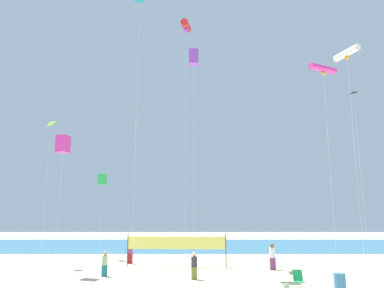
{
  "coord_description": "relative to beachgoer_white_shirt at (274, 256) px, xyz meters",
  "views": [
    {
      "loc": [
        -0.1,
        -17.48,
        3.87
      ],
      "look_at": [
        -0.19,
        9.09,
        8.95
      ],
      "focal_mm": 33.97,
      "sensor_mm": 36.0,
      "label": 1
    }
  ],
  "objects": [
    {
      "name": "ocean_band",
      "position": [
        -5.53,
        19.87,
        -0.96
      ],
      "size": [
        120.0,
        20.0,
        0.01
      ],
      "primitive_type": "cube",
      "color": "teal",
      "rests_on": "ground"
    },
    {
      "name": "beachgoer_white_shirt",
      "position": [
        0.0,
        0.0,
        0.0
      ],
      "size": [
        0.41,
        0.41,
        1.8
      ],
      "rotation": [
        0.0,
        0.0,
        4.87
      ],
      "color": "#7A3872",
      "rests_on": "ground"
    },
    {
      "name": "beachgoer_plum_shirt",
      "position": [
        -10.49,
        3.16,
        -0.04
      ],
      "size": [
        0.39,
        0.39,
        1.71
      ],
      "rotation": [
        0.0,
        0.0,
        3.15
      ],
      "color": "maroon",
      "rests_on": "ground"
    },
    {
      "name": "beachgoer_sage_shirt",
      "position": [
        -11.11,
        -2.7,
        -0.14
      ],
      "size": [
        0.35,
        0.35,
        1.53
      ],
      "rotation": [
        0.0,
        0.0,
        0.15
      ],
      "color": "#19727A",
      "rests_on": "ground"
    },
    {
      "name": "beachgoer_charcoal_shirt",
      "position": [
        -5.5,
        -3.77,
        -0.12
      ],
      "size": [
        0.36,
        0.36,
        1.57
      ],
      "rotation": [
        0.0,
        0.0,
        4.27
      ],
      "color": "olive",
      "rests_on": "ground"
    },
    {
      "name": "folding_beach_chair",
      "position": [
        0.03,
        -6.15,
        -0.49
      ],
      "size": [
        0.52,
        0.65,
        0.89
      ],
      "rotation": [
        0.0,
        0.0,
        0.36
      ],
      "color": "#1E8C4C",
      "rests_on": "ground"
    },
    {
      "name": "trash_barrel",
      "position": [
        1.67,
        -7.56,
        -0.49
      ],
      "size": [
        0.57,
        0.57,
        0.94
      ],
      "primitive_type": "cylinder",
      "color": "teal",
      "rests_on": "ground"
    },
    {
      "name": "volleyball_net",
      "position": [
        -6.78,
        1.19,
        0.67
      ],
      "size": [
        7.32,
        0.48,
        2.4
      ],
      "color": "#4C4C51",
      "rests_on": "ground"
    },
    {
      "name": "beach_handbag",
      "position": [
        -0.7,
        -6.38,
        -0.84
      ],
      "size": [
        0.3,
        0.15,
        0.24
      ],
      "primitive_type": "cube",
      "color": "#99B28C",
      "rests_on": "ground"
    },
    {
      "name": "kite_violet_box",
      "position": [
        -5.5,
        -0.46,
        14.6
      ],
      "size": [
        0.73,
        0.73,
        16.16
      ],
      "color": "silver",
      "rests_on": "ground"
    },
    {
      "name": "kite_white_tube",
      "position": [
        5.08,
        -2.93,
        13.77
      ],
      "size": [
        1.16,
        2.1,
        15.01
      ],
      "color": "silver",
      "rests_on": "ground"
    },
    {
      "name": "kite_red_tube",
      "position": [
        -6.2,
        4.55,
        19.95
      ],
      "size": [
        0.98,
        1.57,
        21.33
      ],
      "color": "silver",
      "rests_on": "ground"
    },
    {
      "name": "kite_lime_diamond",
      "position": [
        -17.44,
        2.87,
        10.16
      ],
      "size": [
        0.77,
        0.78,
        11.49
      ],
      "color": "silver",
      "rests_on": "ground"
    },
    {
      "name": "kite_green_box",
      "position": [
        -13.85,
        6.74,
        5.95
      ],
      "size": [
        0.85,
        0.85,
        7.4
      ],
      "color": "silver",
      "rests_on": "ground"
    },
    {
      "name": "kite_magenta_box",
      "position": [
        -14.72,
        -1.35,
        7.69
      ],
      "size": [
        0.93,
        0.93,
        9.26
      ],
      "color": "silver",
      "rests_on": "ground"
    },
    {
      "name": "kite_black_diamond",
      "position": [
        7.94,
        2.7,
        12.74
      ],
      "size": [
        0.98,
        0.98,
        14.05
      ],
      "color": "silver",
      "rests_on": "ground"
    },
    {
      "name": "kite_magenta_tube",
      "position": [
        2.24,
        -5.86,
        11.42
      ],
      "size": [
        1.91,
        1.2,
        12.63
      ],
      "color": "silver",
      "rests_on": "ground"
    }
  ]
}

